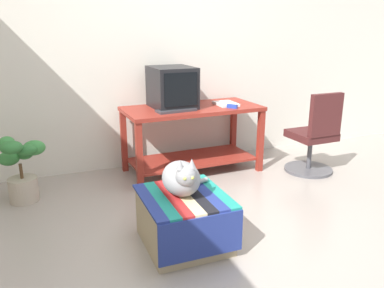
{
  "coord_description": "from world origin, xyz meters",
  "views": [
    {
      "loc": [
        -1.24,
        -2.17,
        1.53
      ],
      "look_at": [
        -0.04,
        0.85,
        0.55
      ],
      "focal_mm": 36.38,
      "sensor_mm": 36.0,
      "label": 1
    }
  ],
  "objects": [
    {
      "name": "ground_plane",
      "position": [
        0.0,
        0.0,
        0.0
      ],
      "size": [
        14.0,
        14.0,
        0.0
      ],
      "primitive_type": "plane",
      "color": "#9E9389"
    },
    {
      "name": "potted_plant",
      "position": [
        -1.46,
        1.43,
        0.32
      ],
      "size": [
        0.41,
        0.41,
        0.63
      ],
      "color": "#B7A893",
      "rests_on": "ground_plane"
    },
    {
      "name": "keyboard",
      "position": [
        0.02,
        1.44,
        0.73
      ],
      "size": [
        0.41,
        0.19,
        0.02
      ],
      "primitive_type": "cube",
      "rotation": [
        0.0,
        0.0,
        0.11
      ],
      "color": "#333338",
      "rests_on": "desk"
    },
    {
      "name": "book",
      "position": [
        0.63,
        1.56,
        0.73
      ],
      "size": [
        0.21,
        0.28,
        0.03
      ],
      "primitive_type": "cube",
      "rotation": [
        0.0,
        0.0,
        -0.01
      ],
      "color": "white",
      "rests_on": "desk"
    },
    {
      "name": "ottoman_with_blanket",
      "position": [
        -0.36,
        0.2,
        0.19
      ],
      "size": [
        0.59,
        0.66,
        0.38
      ],
      "color": "tan",
      "rests_on": "ground_plane"
    },
    {
      "name": "stapler",
      "position": [
        0.62,
        1.38,
        0.74
      ],
      "size": [
        0.1,
        0.11,
        0.04
      ],
      "primitive_type": "cube",
      "rotation": [
        0.0,
        0.0,
        0.7
      ],
      "color": "#2342B7",
      "rests_on": "desk"
    },
    {
      "name": "office_chair",
      "position": [
        1.45,
        1.07,
        0.39
      ],
      "size": [
        0.52,
        0.52,
        0.89
      ],
      "rotation": [
        0.0,
        0.0,
        3.17
      ],
      "color": "#4C4C51",
      "rests_on": "ground_plane"
    },
    {
      "name": "desk",
      "position": [
        0.25,
        1.6,
        0.49
      ],
      "size": [
        1.47,
        0.73,
        0.72
      ],
      "rotation": [
        0.0,
        0.0,
        0.04
      ],
      "color": "maroon",
      "rests_on": "ground_plane"
    },
    {
      "name": "back_wall",
      "position": [
        0.0,
        2.05,
        1.3
      ],
      "size": [
        8.0,
        0.1,
        2.6
      ],
      "primitive_type": "cube",
      "color": "silver",
      "rests_on": "ground_plane"
    },
    {
      "name": "tv_monitor",
      "position": [
        0.05,
        1.66,
        0.93
      ],
      "size": [
        0.44,
        0.51,
        0.42
      ],
      "rotation": [
        0.0,
        0.0,
        0.04
      ],
      "color": "black",
      "rests_on": "desk"
    },
    {
      "name": "cat",
      "position": [
        -0.37,
        0.22,
        0.51
      ],
      "size": [
        0.41,
        0.4,
        0.3
      ],
      "rotation": [
        0.0,
        0.0,
        -0.1
      ],
      "color": "gray",
      "rests_on": "ottoman_with_blanket"
    }
  ]
}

